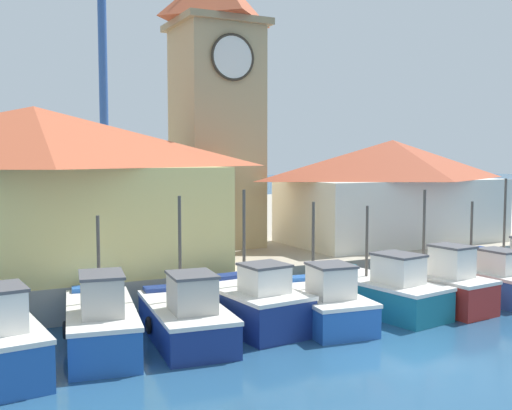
# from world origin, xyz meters

# --- Properties ---
(ground_plane) EXTENTS (300.00, 300.00, 0.00)m
(ground_plane) POSITION_xyz_m (0.00, 0.00, 0.00)
(ground_plane) COLOR navy
(quay_wharf) EXTENTS (120.00, 40.00, 1.25)m
(quay_wharf) POSITION_xyz_m (0.00, 27.97, 0.62)
(quay_wharf) COLOR #A89E89
(quay_wharf) RESTS_ON ground
(fishing_boat_left_outer) EXTENTS (2.67, 5.24, 3.76)m
(fishing_boat_left_outer) POSITION_xyz_m (-7.27, 5.08, 0.79)
(fishing_boat_left_outer) COLOR #2356A8
(fishing_boat_left_outer) RESTS_ON ground
(fishing_boat_left_inner) EXTENTS (2.53, 5.00, 4.28)m
(fishing_boat_left_inner) POSITION_xyz_m (-4.83, 4.77, 0.72)
(fishing_boat_left_inner) COLOR navy
(fishing_boat_left_inner) RESTS_ON ground
(fishing_boat_mid_left) EXTENTS (2.51, 4.31, 4.41)m
(fishing_boat_mid_left) POSITION_xyz_m (-2.46, 5.05, 0.78)
(fishing_boat_mid_left) COLOR navy
(fishing_boat_mid_left) RESTS_ON ground
(fishing_boat_center) EXTENTS (2.52, 4.62, 3.97)m
(fishing_boat_center) POSITION_xyz_m (-0.28, 4.45, 0.71)
(fishing_boat_center) COLOR #2356A8
(fishing_boat_center) RESTS_ON ground
(fishing_boat_mid_right) EXTENTS (2.75, 5.26, 3.71)m
(fishing_boat_mid_right) POSITION_xyz_m (2.46, 4.82, 0.74)
(fishing_boat_mid_right) COLOR #196B7F
(fishing_boat_mid_right) RESTS_ON ground
(fishing_boat_right_inner) EXTENTS (2.17, 4.54, 4.25)m
(fishing_boat_right_inner) POSITION_xyz_m (4.66, 4.43, 0.80)
(fishing_boat_right_inner) COLOR #AD2823
(fishing_boat_right_inner) RESTS_ON ground
(fishing_boat_right_outer) EXTENTS (2.00, 4.63, 3.72)m
(fishing_boat_right_outer) POSITION_xyz_m (7.31, 4.66, 0.70)
(fishing_boat_right_outer) COLOR #2356A8
(fishing_boat_right_outer) RESTS_ON ground
(clock_tower) EXTENTS (4.05, 4.05, 14.62)m
(clock_tower) POSITION_xyz_m (0.30, 14.38, 8.08)
(clock_tower) COLOR tan
(clock_tower) RESTS_ON quay_wharf
(warehouse_left) EXTENTS (13.33, 7.02, 6.04)m
(warehouse_left) POSITION_xyz_m (-8.18, 11.31, 4.33)
(warehouse_left) COLOR #E5D17A
(warehouse_left) RESTS_ON quay_wharf
(warehouse_right) EXTENTS (10.98, 5.96, 5.05)m
(warehouse_right) POSITION_xyz_m (8.64, 11.74, 3.84)
(warehouse_right) COLOR silver
(warehouse_right) RESTS_ON quay_wharf
(port_crane_near) EXTENTS (4.29, 7.09, 18.95)m
(port_crane_near) POSITION_xyz_m (-1.85, 28.00, 8.57)
(port_crane_near) COLOR navy
(port_crane_near) RESTS_ON quay_wharf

